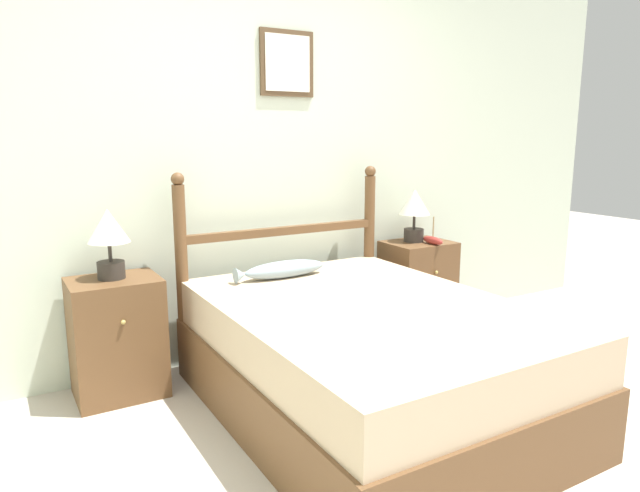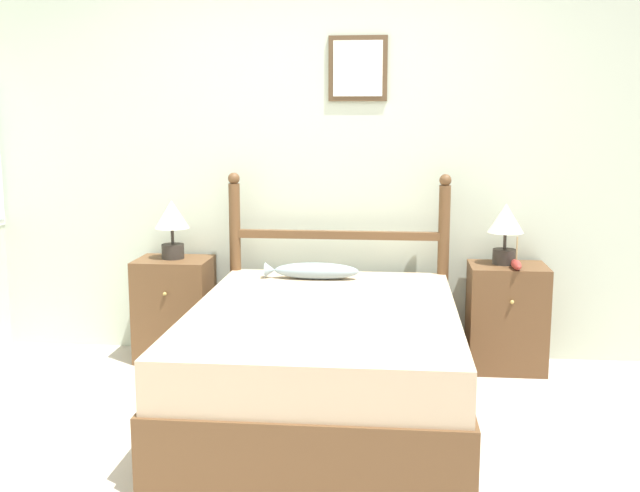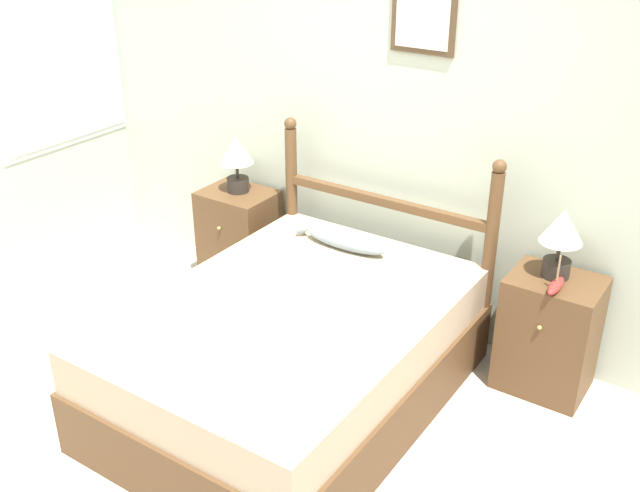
{
  "view_description": "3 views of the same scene",
  "coord_description": "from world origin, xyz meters",
  "px_view_note": "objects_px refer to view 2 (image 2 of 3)",
  "views": [
    {
      "loc": [
        -1.41,
        -1.6,
        1.41
      ],
      "look_at": [
        0.1,
        0.96,
        0.83
      ],
      "focal_mm": 32.0,
      "sensor_mm": 36.0,
      "label": 1
    },
    {
      "loc": [
        0.53,
        -3.08,
        1.53
      ],
      "look_at": [
        0.13,
        0.91,
        0.85
      ],
      "focal_mm": 42.0,
      "sensor_mm": 36.0,
      "label": 2
    },
    {
      "loc": [
        2.08,
        -1.95,
        2.51
      ],
      "look_at": [
        0.12,
        0.97,
        0.75
      ],
      "focal_mm": 42.0,
      "sensor_mm": 36.0,
      "label": 3
    }
  ],
  "objects_px": {
    "nightstand_right": "(506,317)",
    "model_boat": "(516,264)",
    "nightstand_left": "(175,309)",
    "fish_pillow": "(313,271)",
    "table_lamp_right": "(505,225)",
    "bed": "(324,363)",
    "table_lamp_left": "(172,221)"
  },
  "relations": [
    {
      "from": "nightstand_right",
      "to": "model_boat",
      "type": "xyz_separation_m",
      "value": [
        0.03,
        -0.12,
        0.36
      ]
    },
    {
      "from": "nightstand_left",
      "to": "fish_pillow",
      "type": "xyz_separation_m",
      "value": [
        0.92,
        -0.17,
        0.3
      ]
    },
    {
      "from": "table_lamp_right",
      "to": "model_boat",
      "type": "relative_size",
      "value": 1.91
    },
    {
      "from": "nightstand_right",
      "to": "fish_pillow",
      "type": "bearing_deg",
      "value": -171.66
    },
    {
      "from": "nightstand_left",
      "to": "nightstand_right",
      "type": "relative_size",
      "value": 1.0
    },
    {
      "from": "table_lamp_right",
      "to": "fish_pillow",
      "type": "xyz_separation_m",
      "value": [
        -1.16,
        -0.2,
        -0.26
      ]
    },
    {
      "from": "bed",
      "to": "fish_pillow",
      "type": "height_order",
      "value": "fish_pillow"
    },
    {
      "from": "nightstand_right",
      "to": "table_lamp_right",
      "type": "xyz_separation_m",
      "value": [
        -0.02,
        0.03,
        0.57
      ]
    },
    {
      "from": "fish_pillow",
      "to": "bed",
      "type": "bearing_deg",
      "value": -79.19
    },
    {
      "from": "nightstand_left",
      "to": "table_lamp_right",
      "type": "bearing_deg",
      "value": 0.83
    },
    {
      "from": "bed",
      "to": "table_lamp_right",
      "type": "relative_size",
      "value": 5.12
    },
    {
      "from": "nightstand_left",
      "to": "table_lamp_right",
      "type": "xyz_separation_m",
      "value": [
        2.08,
        0.03,
        0.57
      ]
    },
    {
      "from": "nightstand_left",
      "to": "table_lamp_left",
      "type": "distance_m",
      "value": 0.57
    },
    {
      "from": "model_boat",
      "to": "fish_pillow",
      "type": "relative_size",
      "value": 0.34
    },
    {
      "from": "bed",
      "to": "table_lamp_left",
      "type": "relative_size",
      "value": 5.12
    },
    {
      "from": "fish_pillow",
      "to": "table_lamp_left",
      "type": "bearing_deg",
      "value": 168.5
    },
    {
      "from": "model_boat",
      "to": "nightstand_right",
      "type": "bearing_deg",
      "value": 102.87
    },
    {
      "from": "nightstand_left",
      "to": "table_lamp_left",
      "type": "relative_size",
      "value": 1.76
    },
    {
      "from": "nightstand_left",
      "to": "model_boat",
      "type": "height_order",
      "value": "model_boat"
    },
    {
      "from": "table_lamp_left",
      "to": "model_boat",
      "type": "xyz_separation_m",
      "value": [
        2.13,
        -0.13,
        -0.21
      ]
    },
    {
      "from": "bed",
      "to": "fish_pillow",
      "type": "xyz_separation_m",
      "value": [
        -0.13,
        0.69,
        0.34
      ]
    },
    {
      "from": "nightstand_left",
      "to": "nightstand_right",
      "type": "xyz_separation_m",
      "value": [
        2.1,
        0.0,
        0.0
      ]
    },
    {
      "from": "bed",
      "to": "model_boat",
      "type": "distance_m",
      "value": 1.37
    },
    {
      "from": "bed",
      "to": "fish_pillow",
      "type": "bearing_deg",
      "value": 100.81
    },
    {
      "from": "nightstand_left",
      "to": "nightstand_right",
      "type": "bearing_deg",
      "value": 0.0
    },
    {
      "from": "nightstand_left",
      "to": "nightstand_right",
      "type": "distance_m",
      "value": 2.1
    },
    {
      "from": "bed",
      "to": "table_lamp_left",
      "type": "bearing_deg",
      "value": 140.33
    },
    {
      "from": "nightstand_right",
      "to": "table_lamp_left",
      "type": "bearing_deg",
      "value": 179.61
    },
    {
      "from": "nightstand_right",
      "to": "fish_pillow",
      "type": "xyz_separation_m",
      "value": [
        -1.18,
        -0.17,
        0.3
      ]
    },
    {
      "from": "nightstand_right",
      "to": "model_boat",
      "type": "bearing_deg",
      "value": -77.13
    },
    {
      "from": "nightstand_left",
      "to": "table_lamp_left",
      "type": "xyz_separation_m",
      "value": [
        -0.0,
        0.01,
        0.57
      ]
    },
    {
      "from": "nightstand_right",
      "to": "table_lamp_right",
      "type": "relative_size",
      "value": 1.76
    }
  ]
}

